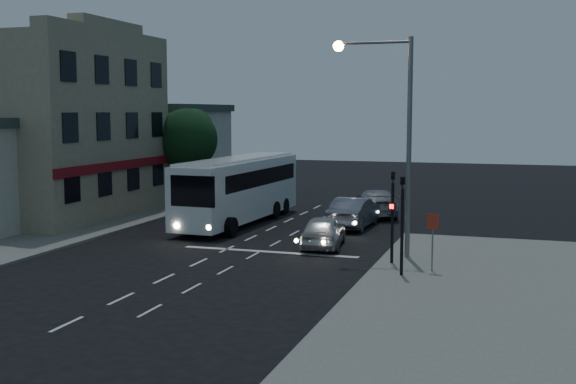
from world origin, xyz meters
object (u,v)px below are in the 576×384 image
(car_sedan_b, at_px, (376,203))
(regulatory_sign, at_px, (433,233))
(tour_bus, at_px, (239,188))
(car_sedan_a, at_px, (354,212))
(car_suv, at_px, (323,231))
(street_tree, at_px, (187,137))
(streetlight, at_px, (393,121))
(traffic_signal_side, at_px, (402,213))
(traffic_signal_main, at_px, (392,206))

(car_sedan_b, distance_m, regulatory_sign, 15.35)
(tour_bus, xyz_separation_m, car_sedan_a, (6.31, 0.57, -1.15))
(car_suv, relative_size, car_sedan_b, 0.80)
(car_sedan_a, relative_size, street_tree, 0.79)
(car_sedan_b, bearing_deg, car_sedan_a, 68.77)
(car_suv, xyz_separation_m, car_sedan_b, (0.39, 10.48, 0.05))
(tour_bus, xyz_separation_m, streetlight, (9.58, -6.87, 3.77))
(traffic_signal_side, bearing_deg, car_sedan_a, 111.26)
(traffic_signal_side, xyz_separation_m, street_tree, (-16.51, 16.22, 2.08))
(tour_bus, relative_size, traffic_signal_main, 2.90)
(tour_bus, distance_m, traffic_signal_main, 12.87)
(regulatory_sign, xyz_separation_m, streetlight, (-1.96, 2.44, 4.14))
(traffic_signal_side, xyz_separation_m, streetlight, (-0.96, 3.40, 3.31))
(car_sedan_a, height_order, street_tree, street_tree)
(car_sedan_a, xyz_separation_m, street_tree, (-12.29, 5.38, 3.69))
(traffic_signal_main, xyz_separation_m, regulatory_sign, (1.70, -1.01, -0.82))
(car_suv, xyz_separation_m, traffic_signal_main, (3.63, -3.02, 1.69))
(car_sedan_a, xyz_separation_m, traffic_signal_main, (3.52, -8.87, 1.61))
(car_sedan_a, height_order, streetlight, streetlight)
(traffic_signal_main, bearing_deg, regulatory_sign, -30.84)
(tour_bus, relative_size, streetlight, 1.32)
(streetlight, xyz_separation_m, street_tree, (-15.55, 12.82, -1.23))
(car_sedan_b, height_order, traffic_signal_side, traffic_signal_side)
(car_suv, distance_m, regulatory_sign, 6.74)
(street_tree, bearing_deg, traffic_signal_main, -42.03)
(streetlight, bearing_deg, regulatory_sign, -51.25)
(car_sedan_b, bearing_deg, traffic_signal_main, 85.74)
(car_sedan_a, bearing_deg, traffic_signal_main, 114.19)
(traffic_signal_side, bearing_deg, traffic_signal_main, 109.49)
(tour_bus, relative_size, traffic_signal_side, 2.90)
(car_sedan_a, distance_m, streetlight, 9.50)
(tour_bus, height_order, car_suv, tour_bus)
(car_sedan_a, bearing_deg, traffic_signal_side, 113.80)
(car_suv, bearing_deg, car_sedan_b, -99.42)
(car_sedan_a, bearing_deg, streetlight, 116.21)
(traffic_signal_side, bearing_deg, regulatory_sign, 43.92)
(traffic_signal_main, bearing_deg, car_sedan_b, 103.50)
(tour_bus, distance_m, car_sedan_b, 8.48)
(car_sedan_b, bearing_deg, regulatory_sign, 91.04)
(regulatory_sign, bearing_deg, traffic_signal_side, -136.08)
(traffic_signal_main, xyz_separation_m, streetlight, (-0.26, 1.42, 3.31))
(car_sedan_a, height_order, traffic_signal_side, traffic_signal_side)
(traffic_signal_main, distance_m, streetlight, 3.61)
(car_sedan_a, bearing_deg, street_tree, -21.10)
(tour_bus, relative_size, car_sedan_b, 2.21)
(car_suv, bearing_deg, regulatory_sign, 135.54)
(tour_bus, xyz_separation_m, traffic_signal_main, (9.84, -8.30, 0.46))
(car_suv, distance_m, streetlight, 6.24)
(regulatory_sign, bearing_deg, traffic_signal_main, 149.16)
(car_sedan_a, relative_size, traffic_signal_main, 1.20)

